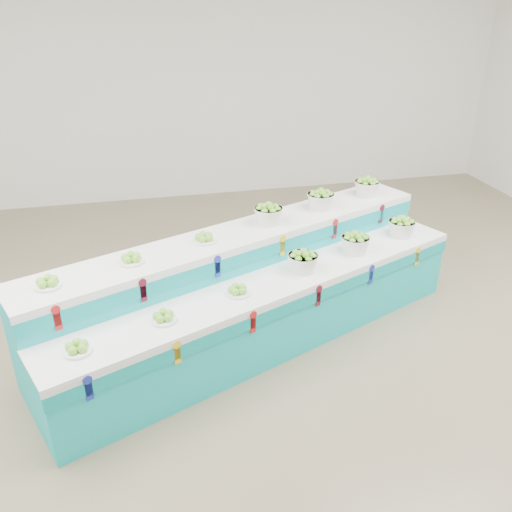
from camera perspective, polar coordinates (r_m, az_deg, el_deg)
The scene contains 15 objects.
ground at distance 4.86m, azimuth 2.81°, elevation -13.31°, with size 10.00×10.00×0.00m, color #73664C.
back_wall at distance 8.72m, azimuth -6.32°, elevation 19.03°, with size 10.00×10.00×0.00m, color silver.
display_stand at distance 5.19m, azimuth 0.00°, elevation -3.56°, with size 4.36×1.12×1.02m, color #17B9C1, non-canonical shape.
plate_lower_left at distance 4.18m, azimuth -18.49°, elevation -9.15°, with size 0.22×0.22×0.09m, color white.
plate_lower_mid at distance 4.37m, azimuth -9.81°, elevation -6.32°, with size 0.22×0.22×0.09m, color white.
plate_lower_right at distance 4.67m, azimuth -1.94°, elevation -3.59°, with size 0.22×0.22×0.09m, color white.
basket_lower_left at distance 5.04m, azimuth 5.00°, elevation -0.54°, with size 0.28×0.28×0.21m, color silver, non-canonical shape.
basket_lower_mid at distance 5.48m, azimuth 10.49°, elevation 1.39°, with size 0.28×0.28×0.21m, color silver, non-canonical shape.
basket_lower_right at distance 5.97m, azimuth 15.19°, elevation 3.03°, with size 0.28×0.28×0.21m, color silver, non-canonical shape.
plate_upper_left at distance 4.48m, azimuth -21.30°, elevation -2.58°, with size 0.22×0.22×0.09m, color white.
plate_upper_mid at distance 4.66m, azimuth -13.11°, elevation -0.22°, with size 0.22×0.22×0.09m, color white.
plate_upper_right at distance 4.94m, azimuth -5.51°, elevation 1.98°, with size 0.22×0.22×0.09m, color white.
basket_upper_left at distance 5.30m, azimuth 1.32°, elevation 4.50°, with size 0.28×0.28×0.21m, color silver, non-canonical shape.
basket_upper_mid at distance 5.71m, azimuth 6.87°, elevation 5.99°, with size 0.28×0.28×0.21m, color silver, non-canonical shape.
basket_upper_right at distance 6.19m, azimuth 11.70°, elevation 7.23°, with size 0.28×0.28×0.21m, color silver, non-canonical shape.
Camera 1 is at (-1.07, -3.58, 3.10)m, focal length 37.67 mm.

